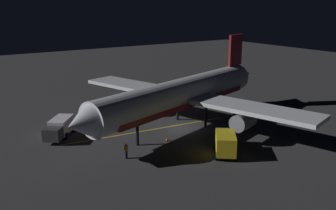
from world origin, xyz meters
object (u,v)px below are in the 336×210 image
at_px(catering_truck, 225,143).
at_px(baggage_truck, 60,128).
at_px(ground_crew_worker, 126,151).
at_px(traffic_cone_near_left, 167,139).
at_px(airliner, 183,94).
at_px(traffic_cone_near_right, 83,129).

bearing_deg(catering_truck, baggage_truck, 41.62).
xyz_separation_m(baggage_truck, catering_truck, (-15.48, -13.75, 0.07)).
relative_size(ground_crew_worker, traffic_cone_near_left, 3.16).
relative_size(airliner, baggage_truck, 6.41).
bearing_deg(catering_truck, traffic_cone_near_right, 32.58).
height_order(airliner, traffic_cone_near_left, airliner).
xyz_separation_m(airliner, catering_truck, (-10.23, 1.56, -3.26)).
height_order(airliner, traffic_cone_near_right, airliner).
xyz_separation_m(airliner, baggage_truck, (5.25, 15.31, -3.33)).
distance_m(ground_crew_worker, traffic_cone_near_left, 6.99).
bearing_deg(traffic_cone_near_right, traffic_cone_near_left, -142.87).
relative_size(airliner, ground_crew_worker, 21.17).
height_order(baggage_truck, traffic_cone_near_left, baggage_truck).
height_order(airliner, baggage_truck, airliner).
xyz_separation_m(catering_truck, traffic_cone_near_left, (6.87, 3.28, -1.02)).
xyz_separation_m(ground_crew_worker, traffic_cone_near_left, (2.01, -6.66, -0.64)).
bearing_deg(ground_crew_worker, baggage_truck, 19.72).
height_order(catering_truck, traffic_cone_near_left, catering_truck).
height_order(catering_truck, ground_crew_worker, catering_truck).
bearing_deg(ground_crew_worker, traffic_cone_near_left, -73.24).
xyz_separation_m(airliner, traffic_cone_near_right, (6.03, 11.95, -4.28)).
xyz_separation_m(airliner, ground_crew_worker, (-5.36, 11.51, -3.64)).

